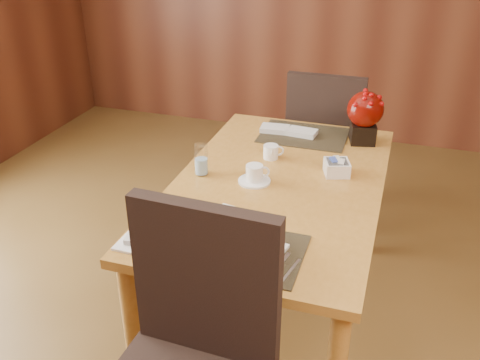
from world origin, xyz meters
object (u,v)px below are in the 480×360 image
(dining_table, at_px, (277,201))
(water_glass, at_px, (201,160))
(creamer_jug, at_px, (271,152))
(berry_decor, at_px, (365,114))
(soup_setting, at_px, (234,244))
(bread_plate, at_px, (140,242))
(sugar_caddy, at_px, (337,168))
(far_chair, at_px, (325,139))
(near_chair, at_px, (190,359))
(coffee_cup, at_px, (254,175))

(dining_table, xyz_separation_m, water_glass, (-0.35, -0.03, 0.17))
(creamer_jug, distance_m, berry_decor, 0.53)
(soup_setting, xyz_separation_m, bread_plate, (-0.35, -0.02, -0.05))
(water_glass, distance_m, sugar_caddy, 0.62)
(sugar_caddy, relative_size, far_chair, 0.11)
(berry_decor, xyz_separation_m, near_chair, (-0.33, -1.51, -0.29))
(soup_setting, bearing_deg, berry_decor, 86.91)
(dining_table, xyz_separation_m, coffee_cup, (-0.10, -0.03, 0.13))
(creamer_jug, xyz_separation_m, far_chair, (0.15, 0.74, -0.22))
(far_chair, bearing_deg, coffee_cup, 80.75)
(berry_decor, bearing_deg, soup_setting, -105.02)
(soup_setting, distance_m, coffee_cup, 0.57)
(water_glass, distance_m, near_chair, 1.00)
(dining_table, xyz_separation_m, sugar_caddy, (0.23, 0.16, 0.13))
(dining_table, distance_m, water_glass, 0.39)
(near_chair, distance_m, far_chair, 1.93)
(dining_table, relative_size, water_glass, 10.32)
(dining_table, bearing_deg, sugar_caddy, 34.04)
(water_glass, distance_m, far_chair, 1.11)
(coffee_cup, relative_size, water_glass, 0.99)
(dining_table, bearing_deg, near_chair, -91.95)
(dining_table, relative_size, sugar_caddy, 13.92)
(water_glass, xyz_separation_m, berry_decor, (0.65, 0.59, 0.08))
(far_chair, bearing_deg, sugar_caddy, 101.90)
(near_chair, bearing_deg, bread_plate, 136.97)
(berry_decor, relative_size, far_chair, 0.27)
(creamer_jug, relative_size, sugar_caddy, 0.86)
(coffee_cup, relative_size, far_chair, 0.14)
(sugar_caddy, bearing_deg, coffee_cup, -150.54)
(creamer_jug, height_order, near_chair, near_chair)
(creamer_jug, bearing_deg, dining_table, -92.23)
(dining_table, bearing_deg, berry_decor, 61.64)
(bread_plate, bearing_deg, creamer_jug, 72.59)
(water_glass, xyz_separation_m, near_chair, (0.32, -0.92, -0.21))
(bread_plate, relative_size, far_chair, 0.15)
(creamer_jug, height_order, far_chair, far_chair)
(water_glass, bearing_deg, bread_plate, -90.89)
(soup_setting, bearing_deg, near_chair, -82.03)
(sugar_caddy, bearing_deg, bread_plate, -127.51)
(dining_table, relative_size, berry_decor, 5.53)
(soup_setting, bearing_deg, water_glass, 133.36)
(sugar_caddy, xyz_separation_m, bread_plate, (-0.59, -0.77, -0.03))
(creamer_jug, xyz_separation_m, berry_decor, (0.40, 0.33, 0.12))
(creamer_jug, bearing_deg, soup_setting, -108.82)
(far_chair, bearing_deg, dining_table, 86.35)
(dining_table, distance_m, creamer_jug, 0.28)
(berry_decor, height_order, near_chair, near_chair)
(soup_setting, height_order, far_chair, far_chair)
(dining_table, xyz_separation_m, creamer_jug, (-0.10, 0.23, 0.13))
(water_glass, bearing_deg, berry_decor, 42.13)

